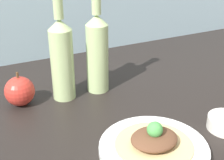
# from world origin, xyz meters

# --- Properties ---
(ground_plane) EXTENTS (1.80, 1.10, 0.04)m
(ground_plane) POSITION_xyz_m (0.00, 0.00, -0.02)
(ground_plane) COLOR black
(plate) EXTENTS (0.23, 0.23, 0.02)m
(plate) POSITION_xyz_m (-0.06, -0.10, 0.01)
(plate) COLOR white
(plate) RESTS_ON ground_plane
(plated_food) EXTENTS (0.16, 0.16, 0.06)m
(plated_food) POSITION_xyz_m (-0.06, -0.10, 0.03)
(plated_food) COLOR #D6BC7F
(plated_food) RESTS_ON plate
(cider_bottle_left) EXTENTS (0.06, 0.06, 0.30)m
(cider_bottle_left) POSITION_xyz_m (-0.15, 0.21, 0.12)
(cider_bottle_left) COLOR #B7D18E
(cider_bottle_left) RESTS_ON ground_plane
(cider_bottle_right) EXTENTS (0.06, 0.06, 0.30)m
(cider_bottle_right) POSITION_xyz_m (-0.05, 0.21, 0.12)
(cider_bottle_right) COLOR #B7D18E
(cider_bottle_right) RESTS_ON ground_plane
(apple) EXTENTS (0.08, 0.08, 0.09)m
(apple) POSITION_xyz_m (-0.27, 0.23, 0.04)
(apple) COLOR red
(apple) RESTS_ON ground_plane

